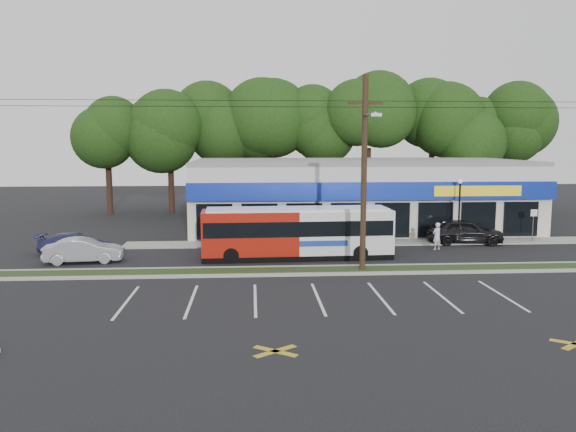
{
  "coord_description": "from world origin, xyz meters",
  "views": [
    {
      "loc": [
        -2.71,
        -27.24,
        6.65
      ],
      "look_at": [
        -0.62,
        5.0,
        2.4
      ],
      "focal_mm": 35.0,
      "sensor_mm": 36.0,
      "label": 1
    }
  ],
  "objects_px": {
    "lamp_post": "(459,203)",
    "pedestrian_a": "(437,236)",
    "sign_post": "(533,219)",
    "utility_pole": "(361,167)",
    "car_blue": "(76,244)",
    "car_silver": "(83,250)",
    "car_dark": "(465,231)",
    "pedestrian_b": "(381,238)",
    "metrobus": "(297,232)"
  },
  "relations": [
    {
      "from": "lamp_post",
      "to": "pedestrian_a",
      "type": "bearing_deg",
      "value": -133.86
    },
    {
      "from": "lamp_post",
      "to": "sign_post",
      "type": "xyz_separation_m",
      "value": [
        5.0,
        -0.23,
        -1.12
      ]
    },
    {
      "from": "utility_pole",
      "to": "pedestrian_a",
      "type": "xyz_separation_m",
      "value": [
        5.93,
        5.54,
        -4.56
      ]
    },
    {
      "from": "pedestrian_a",
      "to": "utility_pole",
      "type": "bearing_deg",
      "value": 16.0
    },
    {
      "from": "lamp_post",
      "to": "sign_post",
      "type": "relative_size",
      "value": 1.91
    },
    {
      "from": "car_blue",
      "to": "utility_pole",
      "type": "bearing_deg",
      "value": -110.16
    },
    {
      "from": "car_silver",
      "to": "utility_pole",
      "type": "bearing_deg",
      "value": -109.37
    },
    {
      "from": "car_blue",
      "to": "sign_post",
      "type": "bearing_deg",
      "value": -86.88
    },
    {
      "from": "car_silver",
      "to": "car_blue",
      "type": "height_order",
      "value": "car_silver"
    },
    {
      "from": "car_dark",
      "to": "pedestrian_b",
      "type": "height_order",
      "value": "car_dark"
    },
    {
      "from": "utility_pole",
      "to": "pedestrian_a",
      "type": "distance_m",
      "value": 9.31
    },
    {
      "from": "sign_post",
      "to": "pedestrian_a",
      "type": "height_order",
      "value": "sign_post"
    },
    {
      "from": "lamp_post",
      "to": "car_dark",
      "type": "relative_size",
      "value": 0.87
    },
    {
      "from": "lamp_post",
      "to": "car_silver",
      "type": "distance_m",
      "value": 23.65
    },
    {
      "from": "utility_pole",
      "to": "car_silver",
      "type": "xyz_separation_m",
      "value": [
        -14.92,
        3.16,
        -4.73
      ]
    },
    {
      "from": "car_blue",
      "to": "pedestrian_b",
      "type": "xyz_separation_m",
      "value": [
        18.5,
        -0.13,
        0.17
      ]
    },
    {
      "from": "metrobus",
      "to": "car_blue",
      "type": "distance_m",
      "value": 13.36
    },
    {
      "from": "car_dark",
      "to": "car_blue",
      "type": "distance_m",
      "value": 24.61
    },
    {
      "from": "utility_pole",
      "to": "car_blue",
      "type": "height_order",
      "value": "utility_pole"
    },
    {
      "from": "sign_post",
      "to": "car_blue",
      "type": "relative_size",
      "value": 0.51
    },
    {
      "from": "car_silver",
      "to": "car_blue",
      "type": "bearing_deg",
      "value": 17.59
    },
    {
      "from": "utility_pole",
      "to": "car_silver",
      "type": "height_order",
      "value": "utility_pole"
    },
    {
      "from": "utility_pole",
      "to": "lamp_post",
      "type": "height_order",
      "value": "utility_pole"
    },
    {
      "from": "lamp_post",
      "to": "metrobus",
      "type": "height_order",
      "value": "lamp_post"
    },
    {
      "from": "car_silver",
      "to": "pedestrian_a",
      "type": "bearing_deg",
      "value": -90.9
    },
    {
      "from": "pedestrian_a",
      "to": "car_blue",
      "type": "bearing_deg",
      "value": -27.42
    },
    {
      "from": "pedestrian_a",
      "to": "car_silver",
      "type": "bearing_deg",
      "value": -20.55
    },
    {
      "from": "sign_post",
      "to": "car_dark",
      "type": "distance_m",
      "value": 4.78
    },
    {
      "from": "metrobus",
      "to": "car_silver",
      "type": "bearing_deg",
      "value": 179.84
    },
    {
      "from": "lamp_post",
      "to": "pedestrian_b",
      "type": "distance_m",
      "value": 6.49
    },
    {
      "from": "sign_post",
      "to": "metrobus",
      "type": "bearing_deg",
      "value": -165.81
    },
    {
      "from": "utility_pole",
      "to": "car_dark",
      "type": "height_order",
      "value": "utility_pole"
    },
    {
      "from": "sign_post",
      "to": "car_silver",
      "type": "bearing_deg",
      "value": -170.92
    },
    {
      "from": "utility_pole",
      "to": "car_silver",
      "type": "relative_size",
      "value": 11.97
    },
    {
      "from": "car_silver",
      "to": "pedestrian_b",
      "type": "distance_m",
      "value": 17.49
    },
    {
      "from": "metrobus",
      "to": "car_blue",
      "type": "height_order",
      "value": "metrobus"
    },
    {
      "from": "car_blue",
      "to": "lamp_post",
      "type": "bearing_deg",
      "value": -85.56
    },
    {
      "from": "utility_pole",
      "to": "car_dark",
      "type": "xyz_separation_m",
      "value": [
        8.45,
        7.49,
        -4.58
      ]
    },
    {
      "from": "metrobus",
      "to": "pedestrian_b",
      "type": "height_order",
      "value": "metrobus"
    },
    {
      "from": "car_blue",
      "to": "pedestrian_a",
      "type": "xyz_separation_m",
      "value": [
        22.02,
        -0.13,
        0.23
      ]
    },
    {
      "from": "lamp_post",
      "to": "pedestrian_a",
      "type": "height_order",
      "value": "lamp_post"
    },
    {
      "from": "sign_post",
      "to": "metrobus",
      "type": "relative_size",
      "value": 0.2
    },
    {
      "from": "utility_pole",
      "to": "pedestrian_b",
      "type": "relative_size",
      "value": 31.32
    },
    {
      "from": "utility_pole",
      "to": "pedestrian_b",
      "type": "distance_m",
      "value": 7.6
    },
    {
      "from": "utility_pole",
      "to": "sign_post",
      "type": "relative_size",
      "value": 22.47
    },
    {
      "from": "sign_post",
      "to": "car_blue",
      "type": "xyz_separation_m",
      "value": [
        -29.27,
        -1.97,
        -0.93
      ]
    },
    {
      "from": "lamp_post",
      "to": "car_silver",
      "type": "relative_size",
      "value": 1.02
    },
    {
      "from": "lamp_post",
      "to": "car_dark",
      "type": "height_order",
      "value": "lamp_post"
    },
    {
      "from": "metrobus",
      "to": "car_blue",
      "type": "xyz_separation_m",
      "value": [
        -13.16,
        2.1,
        -0.92
      ]
    },
    {
      "from": "sign_post",
      "to": "car_dark",
      "type": "xyz_separation_m",
      "value": [
        -4.72,
        -0.16,
        -0.72
      ]
    }
  ]
}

